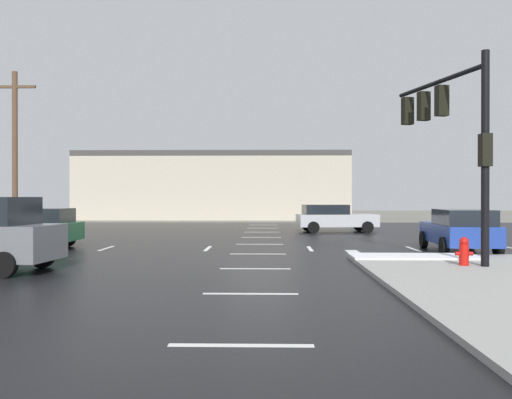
% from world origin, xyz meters
% --- Properties ---
extents(ground_plane, '(120.00, 120.00, 0.00)m').
position_xyz_m(ground_plane, '(0.00, 0.00, 0.00)').
color(ground_plane, slate).
extents(road_asphalt, '(44.00, 44.00, 0.02)m').
position_xyz_m(road_asphalt, '(0.00, 0.00, 0.01)').
color(road_asphalt, black).
rests_on(road_asphalt, ground_plane).
extents(snow_strip_curbside, '(4.00, 1.60, 0.06)m').
position_xyz_m(snow_strip_curbside, '(5.00, -4.00, 0.17)').
color(snow_strip_curbside, white).
rests_on(snow_strip_curbside, sidewalk_corner).
extents(lane_markings, '(36.15, 36.15, 0.01)m').
position_xyz_m(lane_markings, '(1.20, -1.38, 0.02)').
color(lane_markings, silver).
rests_on(lane_markings, road_asphalt).
extents(traffic_signal_mast, '(1.44, 4.79, 5.94)m').
position_xyz_m(traffic_signal_mast, '(5.94, -4.74, 4.23)').
color(traffic_signal_mast, black).
rests_on(traffic_signal_mast, sidewalk_corner).
extents(fire_hydrant, '(0.48, 0.26, 0.79)m').
position_xyz_m(fire_hydrant, '(5.83, -6.06, 0.54)').
color(fire_hydrant, red).
rests_on(fire_hydrant, sidewalk_corner).
extents(strip_building_background, '(24.43, 8.00, 6.09)m').
position_xyz_m(strip_building_background, '(-4.67, 29.85, 3.05)').
color(strip_building_background, '#BCB29E').
rests_on(strip_building_background, ground_plane).
extents(sedan_green, '(4.58, 2.12, 1.58)m').
position_xyz_m(sedan_green, '(-9.19, -0.15, 0.85)').
color(sedan_green, '#195933').
rests_on(sedan_green, road_asphalt).
extents(sedan_silver, '(4.67, 2.39, 1.58)m').
position_xyz_m(sedan_silver, '(4.13, 10.09, 0.85)').
color(sedan_silver, '#B7BABF').
rests_on(sedan_silver, road_asphalt).
extents(sedan_blue, '(2.21, 4.61, 1.58)m').
position_xyz_m(sedan_blue, '(7.36, -1.27, 0.85)').
color(sedan_blue, navy).
rests_on(sedan_blue, road_asphalt).
extents(utility_pole_far, '(2.20, 0.28, 8.63)m').
position_xyz_m(utility_pole_far, '(-12.94, 7.10, 4.53)').
color(utility_pole_far, brown).
rests_on(utility_pole_far, ground_plane).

